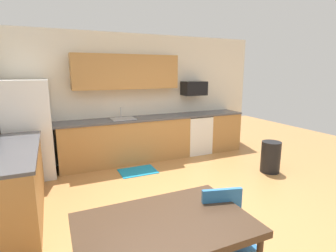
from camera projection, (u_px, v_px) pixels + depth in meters
ground_plane at (197, 207)px, 3.74m from camera, size 12.00×12.00×0.00m
wall_back at (138, 97)px, 5.82m from camera, size 5.80×0.10×2.70m
cabinet_run_back at (127, 141)px, 5.55m from camera, size 2.75×0.60×0.90m
cabinet_run_back_right at (220, 131)px, 6.50m from camera, size 0.80×0.60×0.90m
cabinet_run_left at (15, 184)px, 3.43m from camera, size 0.60×2.00×0.90m
countertop_back at (143, 118)px, 5.60m from camera, size 4.80×0.64×0.04m
countertop_left at (11, 150)px, 3.34m from camera, size 0.64×2.00×0.04m
upper_cabinets_back at (127, 72)px, 5.39m from camera, size 2.20×0.34×0.70m
refrigerator at (29, 130)px, 4.66m from camera, size 0.76×0.70×1.77m
oven_range at (195, 134)px, 6.22m from camera, size 0.60×0.60×0.91m
microwave at (194, 88)px, 6.09m from camera, size 0.54×0.36×0.32m
sink_basin at (123, 122)px, 5.43m from camera, size 0.48×0.40×0.14m
sink_faucet at (121, 113)px, 5.56m from camera, size 0.02×0.02×0.24m
dining_table at (165, 228)px, 2.10m from camera, size 1.40×0.90×0.73m
chair_near_table at (225, 230)px, 2.35m from camera, size 0.49×0.49×0.85m
trash_bin at (271, 157)px, 5.00m from camera, size 0.36×0.36×0.60m
floor_mat at (138, 171)px, 5.07m from camera, size 0.70×0.50×0.01m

